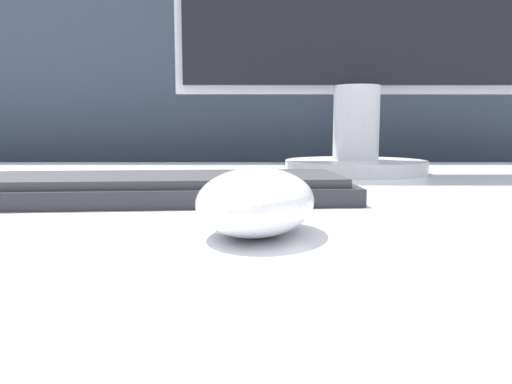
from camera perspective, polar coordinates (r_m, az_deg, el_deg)
name	(u,v)px	position (r m, az deg, el deg)	size (l,w,h in m)	color
partition_panel	(265,186)	(1.15, 1.03, 0.68)	(5.00, 0.03, 1.42)	#333D4C
computer_mouse_near	(256,201)	(0.32, 0.03, -1.08)	(0.10, 0.12, 0.04)	white
keyboard	(157,188)	(0.49, -11.30, 0.47)	(0.38, 0.16, 0.02)	#28282D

